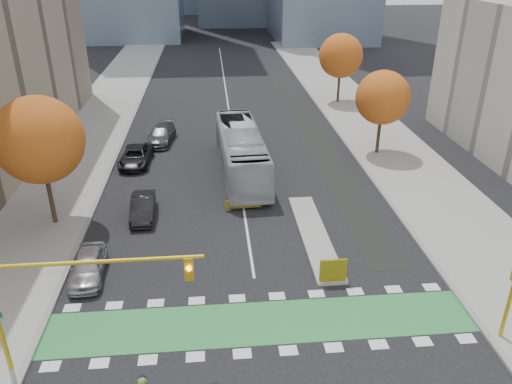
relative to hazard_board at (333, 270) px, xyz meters
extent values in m
plane|color=black|center=(-4.00, -4.20, -0.80)|extent=(300.00, 300.00, 0.00)
cube|color=gray|center=(-17.50, 15.80, -0.73)|extent=(7.00, 120.00, 0.15)
cube|color=gray|center=(9.50, 15.80, -0.73)|extent=(7.00, 120.00, 0.15)
cube|color=gray|center=(-14.00, 15.80, -0.73)|extent=(0.30, 120.00, 0.16)
cube|color=gray|center=(6.00, 15.80, -0.73)|extent=(0.30, 120.00, 0.16)
cube|color=#2B843E|center=(-4.00, -2.70, -0.79)|extent=(20.00, 3.00, 0.01)
cube|color=silver|center=(-4.00, 35.80, -0.80)|extent=(0.15, 70.00, 0.01)
cube|color=black|center=(3.50, 25.80, -0.80)|extent=(2.50, 50.00, 0.01)
cube|color=gray|center=(0.00, 4.80, -0.72)|extent=(1.60, 10.00, 0.16)
cube|color=yellow|center=(0.00, 0.00, 0.00)|extent=(1.40, 0.12, 1.30)
cylinder|color=#332114|center=(-16.00, 7.80, 1.82)|extent=(0.28, 0.28, 5.25)
sphere|color=#A25113|center=(-16.00, 7.80, 4.83)|extent=(5.20, 5.20, 5.20)
cylinder|color=#332114|center=(8.00, 17.80, 1.47)|extent=(0.28, 0.28, 4.55)
sphere|color=#A25113|center=(8.00, 17.80, 4.08)|extent=(4.40, 4.40, 4.40)
cylinder|color=#332114|center=(8.50, 33.80, 1.65)|extent=(0.28, 0.28, 4.90)
sphere|color=#A25113|center=(8.50, 33.80, 4.45)|extent=(4.80, 4.80, 4.80)
cylinder|color=#BF9914|center=(-10.50, -4.70, 4.30)|extent=(8.20, 0.16, 0.16)
cube|color=#BF9914|center=(-7.00, -4.70, 3.80)|extent=(0.35, 0.28, 1.00)
sphere|color=orange|center=(-7.00, -4.88, 3.90)|extent=(0.22, 0.22, 0.22)
cylinder|color=#BF9914|center=(6.50, -4.70, 1.20)|extent=(0.18, 0.18, 4.00)
sphere|color=#597F2D|center=(-8.64, -7.94, 1.45)|extent=(0.32, 0.32, 0.32)
imported|color=#B4B9BC|center=(-3.75, 14.75, 0.98)|extent=(3.60, 12.94, 3.57)
imported|color=#A2A1A6|center=(-12.66, 1.74, -0.11)|extent=(1.78, 4.11, 1.38)
imported|color=black|center=(-10.56, 8.24, -0.12)|extent=(1.61, 4.19, 1.36)
imported|color=#4A4A4F|center=(-10.50, 22.33, -0.07)|extent=(2.71, 5.27, 1.46)
imported|color=black|center=(-12.12, 17.33, -0.13)|extent=(2.51, 4.97, 1.35)
camera|label=1|loc=(-5.91, -20.81, 14.75)|focal=35.00mm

